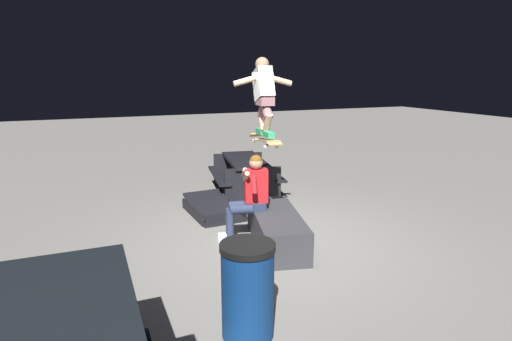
{
  "coord_description": "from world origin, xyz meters",
  "views": [
    {
      "loc": [
        -5.4,
        2.6,
        2.49
      ],
      "look_at": [
        0.2,
        0.26,
        1.08
      ],
      "focal_mm": 29.58,
      "sensor_mm": 36.0,
      "label": 1
    }
  ],
  "objects_px": {
    "skateboard": "(265,140)",
    "picnic_table_back": "(245,170)",
    "ledge_box_main": "(276,229)",
    "trash_bin": "(248,290)",
    "skater_airborne": "(264,93)",
    "kicker_ramp": "(213,211)",
    "person_sitting_on_ledge": "(249,194)"
  },
  "relations": [
    {
      "from": "skateboard",
      "to": "picnic_table_back",
      "type": "bearing_deg",
      "value": -14.3
    },
    {
      "from": "ledge_box_main",
      "to": "skateboard",
      "type": "relative_size",
      "value": 1.67
    },
    {
      "from": "trash_bin",
      "to": "skater_airborne",
      "type": "bearing_deg",
      "value": -26.98
    },
    {
      "from": "skater_airborne",
      "to": "trash_bin",
      "type": "bearing_deg",
      "value": 153.02
    },
    {
      "from": "skater_airborne",
      "to": "kicker_ramp",
      "type": "height_order",
      "value": "skater_airborne"
    },
    {
      "from": "trash_bin",
      "to": "skateboard",
      "type": "bearing_deg",
      "value": -27.45
    },
    {
      "from": "skateboard",
      "to": "picnic_table_back",
      "type": "distance_m",
      "value": 2.68
    },
    {
      "from": "kicker_ramp",
      "to": "trash_bin",
      "type": "height_order",
      "value": "trash_bin"
    },
    {
      "from": "skater_airborne",
      "to": "person_sitting_on_ledge",
      "type": "bearing_deg",
      "value": 98.96
    },
    {
      "from": "person_sitting_on_ledge",
      "to": "kicker_ramp",
      "type": "bearing_deg",
      "value": 6.54
    },
    {
      "from": "picnic_table_back",
      "to": "trash_bin",
      "type": "height_order",
      "value": "trash_bin"
    },
    {
      "from": "skateboard",
      "to": "person_sitting_on_ledge",
      "type": "bearing_deg",
      "value": 86.18
    },
    {
      "from": "skater_airborne",
      "to": "trash_bin",
      "type": "height_order",
      "value": "skater_airborne"
    },
    {
      "from": "skater_airborne",
      "to": "kicker_ramp",
      "type": "relative_size",
      "value": 0.84
    },
    {
      "from": "kicker_ramp",
      "to": "picnic_table_back",
      "type": "xyz_separation_m",
      "value": [
        1.03,
        -1.02,
        0.44
      ]
    },
    {
      "from": "person_sitting_on_ledge",
      "to": "skateboard",
      "type": "bearing_deg",
      "value": -93.82
    },
    {
      "from": "ledge_box_main",
      "to": "person_sitting_on_ledge",
      "type": "bearing_deg",
      "value": 43.28
    },
    {
      "from": "skateboard",
      "to": "trash_bin",
      "type": "height_order",
      "value": "skateboard"
    },
    {
      "from": "skateboard",
      "to": "picnic_table_back",
      "type": "xyz_separation_m",
      "value": [
        2.41,
        -0.61,
        -1.02
      ]
    },
    {
      "from": "person_sitting_on_ledge",
      "to": "trash_bin",
      "type": "xyz_separation_m",
      "value": [
        -2.24,
        0.91,
        -0.25
      ]
    },
    {
      "from": "ledge_box_main",
      "to": "person_sitting_on_ledge",
      "type": "xyz_separation_m",
      "value": [
        0.33,
        0.31,
        0.49
      ]
    },
    {
      "from": "skater_airborne",
      "to": "skateboard",
      "type": "bearing_deg",
      "value": 174.02
    },
    {
      "from": "ledge_box_main",
      "to": "skater_airborne",
      "type": "xyz_separation_m",
      "value": [
        0.37,
        0.05,
        1.97
      ]
    },
    {
      "from": "ledge_box_main",
      "to": "skateboard",
      "type": "bearing_deg",
      "value": 10.91
    },
    {
      "from": "ledge_box_main",
      "to": "kicker_ramp",
      "type": "bearing_deg",
      "value": 15.33
    },
    {
      "from": "ledge_box_main",
      "to": "kicker_ramp",
      "type": "xyz_separation_m",
      "value": [
        1.69,
        0.46,
        -0.18
      ]
    },
    {
      "from": "picnic_table_back",
      "to": "person_sitting_on_ledge",
      "type": "bearing_deg",
      "value": 160.21
    },
    {
      "from": "skateboard",
      "to": "kicker_ramp",
      "type": "height_order",
      "value": "skateboard"
    },
    {
      "from": "ledge_box_main",
      "to": "skater_airborne",
      "type": "height_order",
      "value": "skater_airborne"
    },
    {
      "from": "ledge_box_main",
      "to": "trash_bin",
      "type": "distance_m",
      "value": 2.28
    },
    {
      "from": "person_sitting_on_ledge",
      "to": "trash_bin",
      "type": "bearing_deg",
      "value": 157.94
    },
    {
      "from": "picnic_table_back",
      "to": "ledge_box_main",
      "type": "bearing_deg",
      "value": 168.47
    }
  ]
}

